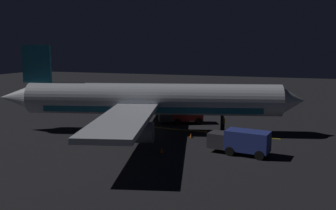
{
  "coord_description": "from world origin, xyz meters",
  "views": [
    {
      "loc": [
        41.57,
        16.26,
        10.5
      ],
      "look_at": [
        0.0,
        2.0,
        3.5
      ],
      "focal_mm": 39.26,
      "sensor_mm": 36.0,
      "label": 1
    }
  ],
  "objects_px": {
    "ground_crew_worker": "(223,123)",
    "traffic_cone_under_wing": "(239,135)",
    "catering_truck": "(183,114)",
    "baggage_truck": "(241,142)",
    "airliner": "(148,101)",
    "traffic_cone_near_left": "(191,136)",
    "traffic_cone_near_right": "(162,151)",
    "traffic_cone_far": "(209,134)"
  },
  "relations": [
    {
      "from": "catering_truck",
      "to": "ground_crew_worker",
      "type": "xyz_separation_m",
      "value": [
        2.28,
        6.1,
        -0.36
      ]
    },
    {
      "from": "catering_truck",
      "to": "traffic_cone_near_left",
      "type": "height_order",
      "value": "catering_truck"
    },
    {
      "from": "catering_truck",
      "to": "traffic_cone_near_left",
      "type": "bearing_deg",
      "value": 23.47
    },
    {
      "from": "ground_crew_worker",
      "to": "catering_truck",
      "type": "bearing_deg",
      "value": -110.45
    },
    {
      "from": "ground_crew_worker",
      "to": "baggage_truck",
      "type": "bearing_deg",
      "value": 19.75
    },
    {
      "from": "ground_crew_worker",
      "to": "traffic_cone_near_right",
      "type": "distance_m",
      "value": 12.88
    },
    {
      "from": "ground_crew_worker",
      "to": "traffic_cone_near_right",
      "type": "relative_size",
      "value": 3.16
    },
    {
      "from": "ground_crew_worker",
      "to": "traffic_cone_under_wing",
      "type": "bearing_deg",
      "value": 36.77
    },
    {
      "from": "catering_truck",
      "to": "traffic_cone_near_right",
      "type": "xyz_separation_m",
      "value": [
        14.53,
        2.18,
        -0.99
      ]
    },
    {
      "from": "airliner",
      "to": "traffic_cone_near_right",
      "type": "distance_m",
      "value": 10.1
    },
    {
      "from": "traffic_cone_far",
      "to": "airliner",
      "type": "bearing_deg",
      "value": -88.4
    },
    {
      "from": "traffic_cone_near_right",
      "to": "traffic_cone_far",
      "type": "xyz_separation_m",
      "value": [
        -8.33,
        2.92,
        0.0
      ]
    },
    {
      "from": "airliner",
      "to": "ground_crew_worker",
      "type": "height_order",
      "value": "airliner"
    },
    {
      "from": "baggage_truck",
      "to": "traffic_cone_far",
      "type": "height_order",
      "value": "baggage_truck"
    },
    {
      "from": "ground_crew_worker",
      "to": "traffic_cone_under_wing",
      "type": "xyz_separation_m",
      "value": [
        3.31,
        2.47,
        -0.64
      ]
    },
    {
      "from": "airliner",
      "to": "traffic_cone_near_left",
      "type": "relative_size",
      "value": 68.0
    },
    {
      "from": "ground_crew_worker",
      "to": "traffic_cone_near_left",
      "type": "bearing_deg",
      "value": -28.05
    },
    {
      "from": "airliner",
      "to": "catering_truck",
      "type": "distance_m",
      "value": 7.42
    },
    {
      "from": "catering_truck",
      "to": "traffic_cone_near_right",
      "type": "height_order",
      "value": "catering_truck"
    },
    {
      "from": "catering_truck",
      "to": "airliner",
      "type": "bearing_deg",
      "value": -21.89
    },
    {
      "from": "catering_truck",
      "to": "baggage_truck",
      "type": "bearing_deg",
      "value": 38.14
    },
    {
      "from": "airliner",
      "to": "baggage_truck",
      "type": "relative_size",
      "value": 6.03
    },
    {
      "from": "traffic_cone_under_wing",
      "to": "traffic_cone_far",
      "type": "xyz_separation_m",
      "value": [
        0.61,
        -3.49,
        0.0
      ]
    },
    {
      "from": "traffic_cone_under_wing",
      "to": "traffic_cone_near_left",
      "type": "bearing_deg",
      "value": -69.51
    },
    {
      "from": "traffic_cone_under_wing",
      "to": "traffic_cone_far",
      "type": "distance_m",
      "value": 3.54
    },
    {
      "from": "baggage_truck",
      "to": "ground_crew_worker",
      "type": "xyz_separation_m",
      "value": [
        -10.13,
        -3.64,
        -0.36
      ]
    },
    {
      "from": "airliner",
      "to": "ground_crew_worker",
      "type": "relative_size",
      "value": 21.49
    },
    {
      "from": "traffic_cone_near_left",
      "to": "traffic_cone_far",
      "type": "relative_size",
      "value": 1.0
    },
    {
      "from": "baggage_truck",
      "to": "traffic_cone_near_right",
      "type": "distance_m",
      "value": 7.92
    },
    {
      "from": "baggage_truck",
      "to": "catering_truck",
      "type": "relative_size",
      "value": 0.98
    },
    {
      "from": "baggage_truck",
      "to": "traffic_cone_under_wing",
      "type": "height_order",
      "value": "baggage_truck"
    },
    {
      "from": "traffic_cone_near_right",
      "to": "traffic_cone_far",
      "type": "height_order",
      "value": "same"
    },
    {
      "from": "traffic_cone_under_wing",
      "to": "traffic_cone_far",
      "type": "height_order",
      "value": "same"
    },
    {
      "from": "catering_truck",
      "to": "traffic_cone_under_wing",
      "type": "bearing_deg",
      "value": 56.92
    },
    {
      "from": "baggage_truck",
      "to": "airliner",
      "type": "bearing_deg",
      "value": -115.93
    },
    {
      "from": "ground_crew_worker",
      "to": "traffic_cone_far",
      "type": "distance_m",
      "value": 4.1
    },
    {
      "from": "ground_crew_worker",
      "to": "traffic_cone_near_right",
      "type": "bearing_deg",
      "value": -17.78
    },
    {
      "from": "airliner",
      "to": "traffic_cone_near_right",
      "type": "height_order",
      "value": "airliner"
    },
    {
      "from": "catering_truck",
      "to": "traffic_cone_near_left",
      "type": "xyz_separation_m",
      "value": [
        7.57,
        3.29,
        -0.99
      ]
    },
    {
      "from": "traffic_cone_near_left",
      "to": "catering_truck",
      "type": "bearing_deg",
      "value": -156.53
    },
    {
      "from": "ground_crew_worker",
      "to": "traffic_cone_near_left",
      "type": "distance_m",
      "value": 6.03
    },
    {
      "from": "ground_crew_worker",
      "to": "traffic_cone_near_left",
      "type": "relative_size",
      "value": 3.16
    }
  ]
}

